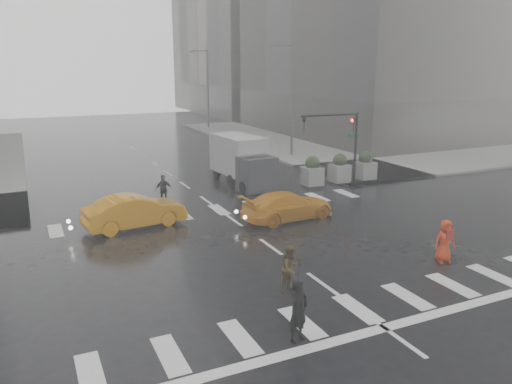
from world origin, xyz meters
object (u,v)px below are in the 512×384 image
taxi_mid (135,211)px  box_truck (243,160)px  pedestrian_orange (445,241)px  traffic_signal_pole (343,134)px  pedestrian_brown (291,268)px

taxi_mid → box_truck: box_truck is taller
pedestrian_orange → taxi_mid: size_ratio=0.36×
traffic_signal_pole → pedestrian_orange: size_ratio=2.69×
pedestrian_brown → pedestrian_orange: pedestrian_orange is taller
taxi_mid → box_truck: size_ratio=0.82×
taxi_mid → traffic_signal_pole: bearing=-85.4°
traffic_signal_pole → box_truck: 6.39m
pedestrian_brown → taxi_mid: bearing=94.5°
traffic_signal_pole → pedestrian_orange: traffic_signal_pole is taller
pedestrian_brown → taxi_mid: 9.57m
pedestrian_orange → taxi_mid: 13.53m
pedestrian_brown → box_truck: size_ratio=0.28×
pedestrian_orange → pedestrian_brown: bearing=-165.0°
pedestrian_orange → taxi_mid: bearing=154.1°
pedestrian_orange → box_truck: 14.95m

